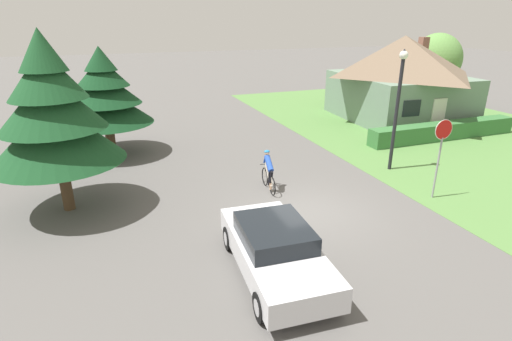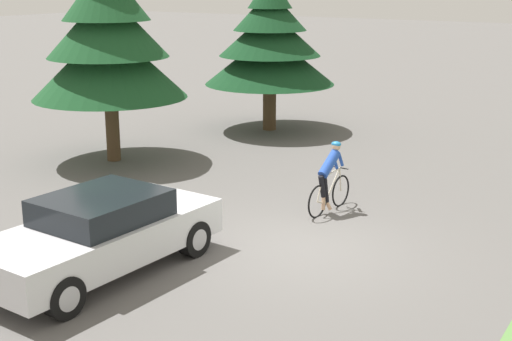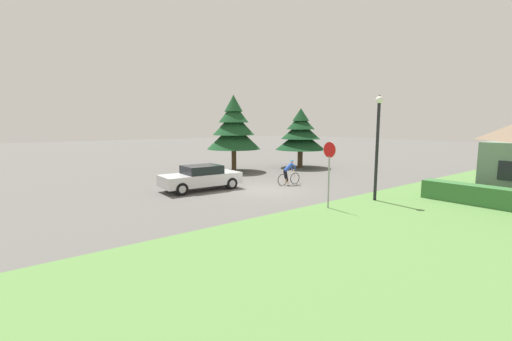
{
  "view_description": "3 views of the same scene",
  "coord_description": "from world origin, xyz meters",
  "px_view_note": "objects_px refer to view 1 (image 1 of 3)",
  "views": [
    {
      "loc": [
        -5.94,
        -10.81,
        6.23
      ],
      "look_at": [
        -1.59,
        0.74,
        1.49
      ],
      "focal_mm": 28.0,
      "sensor_mm": 36.0,
      "label": 1
    },
    {
      "loc": [
        5.95,
        -11.21,
        5.01
      ],
      "look_at": [
        -1.71,
        1.22,
        1.0
      ],
      "focal_mm": 50.0,
      "sensor_mm": 36.0,
      "label": 2
    },
    {
      "loc": [
        14.46,
        -12.38,
        3.69
      ],
      "look_at": [
        -1.62,
        0.6,
        0.91
      ],
      "focal_mm": 24.0,
      "sensor_mm": 36.0,
      "label": 3
    }
  ],
  "objects_px": {
    "cottage_house": "(401,77)",
    "conifer_tall_near": "(52,113)",
    "conifer_tall_far": "(104,95)",
    "deciduous_tree_right": "(436,60)",
    "street_lamp": "(398,98)",
    "stop_sign": "(441,144)",
    "cyclist": "(269,172)",
    "sedan_left_lane": "(275,250)"
  },
  "relations": [
    {
      "from": "cottage_house",
      "to": "conifer_tall_near",
      "type": "distance_m",
      "value": 20.67
    },
    {
      "from": "cottage_house",
      "to": "conifer_tall_far",
      "type": "distance_m",
      "value": 17.87
    },
    {
      "from": "cottage_house",
      "to": "deciduous_tree_right",
      "type": "height_order",
      "value": "deciduous_tree_right"
    },
    {
      "from": "cottage_house",
      "to": "street_lamp",
      "type": "distance_m",
      "value": 10.08
    },
    {
      "from": "stop_sign",
      "to": "cyclist",
      "type": "bearing_deg",
      "value": -25.33
    },
    {
      "from": "conifer_tall_near",
      "to": "cyclist",
      "type": "bearing_deg",
      "value": -7.22
    },
    {
      "from": "cottage_house",
      "to": "conifer_tall_far",
      "type": "xyz_separation_m",
      "value": [
        -17.83,
        -1.15,
        0.19
      ]
    },
    {
      "from": "conifer_tall_far",
      "to": "conifer_tall_near",
      "type": "bearing_deg",
      "value": -105.45
    },
    {
      "from": "conifer_tall_far",
      "to": "cyclist",
      "type": "bearing_deg",
      "value": -50.77
    },
    {
      "from": "sedan_left_lane",
      "to": "cyclist",
      "type": "height_order",
      "value": "cyclist"
    },
    {
      "from": "stop_sign",
      "to": "sedan_left_lane",
      "type": "bearing_deg",
      "value": 19.37
    },
    {
      "from": "cottage_house",
      "to": "street_lamp",
      "type": "bearing_deg",
      "value": -126.92
    },
    {
      "from": "street_lamp",
      "to": "conifer_tall_far",
      "type": "bearing_deg",
      "value": 149.99
    },
    {
      "from": "sedan_left_lane",
      "to": "conifer_tall_far",
      "type": "distance_m",
      "value": 12.53
    },
    {
      "from": "conifer_tall_far",
      "to": "deciduous_tree_right",
      "type": "bearing_deg",
      "value": 9.38
    },
    {
      "from": "stop_sign",
      "to": "deciduous_tree_right",
      "type": "xyz_separation_m",
      "value": [
        12.24,
        13.38,
        1.27
      ]
    },
    {
      "from": "cottage_house",
      "to": "sedan_left_lane",
      "type": "relative_size",
      "value": 1.86
    },
    {
      "from": "stop_sign",
      "to": "conifer_tall_near",
      "type": "xyz_separation_m",
      "value": [
        -12.51,
        3.72,
        1.3
      ]
    },
    {
      "from": "conifer_tall_near",
      "to": "street_lamp",
      "type": "bearing_deg",
      "value": -3.13
    },
    {
      "from": "cottage_house",
      "to": "cyclist",
      "type": "height_order",
      "value": "cottage_house"
    },
    {
      "from": "cyclist",
      "to": "conifer_tall_far",
      "type": "xyz_separation_m",
      "value": [
        -5.5,
        6.74,
        2.16
      ]
    },
    {
      "from": "cottage_house",
      "to": "sedan_left_lane",
      "type": "xyz_separation_m",
      "value": [
        -14.24,
        -12.95,
        -2.0
      ]
    },
    {
      "from": "cottage_house",
      "to": "stop_sign",
      "type": "distance_m",
      "value": 12.77
    },
    {
      "from": "cyclist",
      "to": "street_lamp",
      "type": "bearing_deg",
      "value": -82.93
    },
    {
      "from": "cyclist",
      "to": "conifer_tall_far",
      "type": "relative_size",
      "value": 0.34
    },
    {
      "from": "street_lamp",
      "to": "conifer_tall_far",
      "type": "height_order",
      "value": "street_lamp"
    },
    {
      "from": "sedan_left_lane",
      "to": "stop_sign",
      "type": "xyz_separation_m",
      "value": [
        7.3,
        2.25,
        1.38
      ]
    },
    {
      "from": "street_lamp",
      "to": "conifer_tall_far",
      "type": "distance_m",
      "value": 13.08
    },
    {
      "from": "street_lamp",
      "to": "deciduous_tree_right",
      "type": "bearing_deg",
      "value": 41.28
    },
    {
      "from": "street_lamp",
      "to": "stop_sign",
      "type": "bearing_deg",
      "value": -98.17
    },
    {
      "from": "stop_sign",
      "to": "conifer_tall_far",
      "type": "bearing_deg",
      "value": -38.99
    },
    {
      "from": "cottage_house",
      "to": "conifer_tall_near",
      "type": "bearing_deg",
      "value": -156.96
    },
    {
      "from": "cyclist",
      "to": "conifer_tall_far",
      "type": "height_order",
      "value": "conifer_tall_far"
    },
    {
      "from": "cyclist",
      "to": "cottage_house",
      "type": "bearing_deg",
      "value": -52.22
    },
    {
      "from": "cyclist",
      "to": "conifer_tall_near",
      "type": "bearing_deg",
      "value": 87.94
    },
    {
      "from": "cottage_house",
      "to": "sedan_left_lane",
      "type": "height_order",
      "value": "cottage_house"
    },
    {
      "from": "sedan_left_lane",
      "to": "cyclist",
      "type": "relative_size",
      "value": 2.68
    },
    {
      "from": "cottage_house",
      "to": "sedan_left_lane",
      "type": "distance_m",
      "value": 19.35
    },
    {
      "from": "sedan_left_lane",
      "to": "stop_sign",
      "type": "height_order",
      "value": "stop_sign"
    },
    {
      "from": "cottage_house",
      "to": "street_lamp",
      "type": "relative_size",
      "value": 1.67
    },
    {
      "from": "cottage_house",
      "to": "cyclist",
      "type": "distance_m",
      "value": 14.77
    },
    {
      "from": "street_lamp",
      "to": "sedan_left_lane",
      "type": "bearing_deg",
      "value": -145.78
    }
  ]
}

